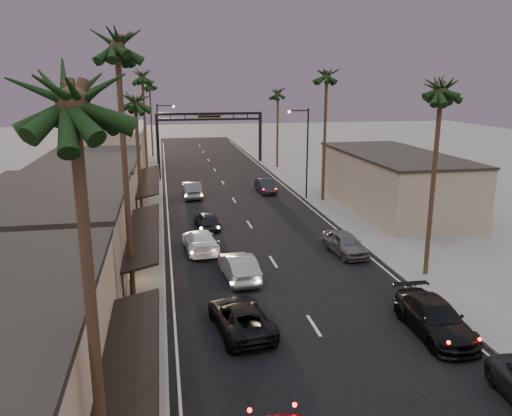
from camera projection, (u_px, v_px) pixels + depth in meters
name	position (u px, v px, depth m)	size (l,w,h in m)	color
ground	(244.00, 215.00, 44.11)	(200.00, 200.00, 0.00)	slate
road	(235.00, 202.00, 48.87)	(14.00, 120.00, 0.02)	black
sidewalk_left	(139.00, 191.00, 53.82)	(5.00, 92.00, 0.12)	slate
sidewalk_right	(308.00, 184.00, 57.23)	(5.00, 92.00, 0.12)	slate
storefront_mid	(54.00, 243.00, 27.76)	(8.00, 14.00, 5.50)	gray
storefront_far	(91.00, 189.00, 43.06)	(8.00, 16.00, 5.00)	tan
storefront_dist	(114.00, 149.00, 64.85)	(8.00, 20.00, 6.00)	gray
building_right	(393.00, 182.00, 46.01)	(8.00, 18.00, 5.00)	gray
arch	(210.00, 125.00, 71.33)	(15.20, 0.40, 7.27)	black
streetlight_right	(305.00, 146.00, 48.81)	(2.13, 0.30, 9.00)	black
streetlight_left	(161.00, 136.00, 58.71)	(2.13, 0.30, 9.00)	black
palm_la	(71.00, 81.00, 10.22)	(3.20, 3.20, 13.20)	#38281C
palm_lb	(116.00, 37.00, 22.13)	(3.20, 3.20, 15.20)	#38281C
palm_lc	(135.00, 96.00, 36.19)	(3.20, 3.20, 12.20)	#38281C
palm_ld	(142.00, 73.00, 53.81)	(3.20, 3.20, 14.20)	#38281C
palm_ra	(442.00, 82.00, 27.61)	(3.20, 3.20, 13.20)	#38281C
palm_rb	(327.00, 71.00, 46.43)	(3.20, 3.20, 14.20)	#38281C
palm_rc	(278.00, 90.00, 65.96)	(3.20, 3.20, 12.20)	#38281C
palm_far	(149.00, 82.00, 76.02)	(3.20, 3.20, 13.20)	#38281C
oncoming_pickup	(241.00, 317.00, 23.46)	(2.34, 5.08, 1.41)	black
oncoming_silver	(239.00, 266.00, 29.70)	(1.64, 4.70, 1.55)	gray
oncoming_white	(200.00, 241.00, 34.61)	(2.10, 5.16, 1.50)	white
oncoming_dgrey	(207.00, 220.00, 40.04)	(1.62, 4.03, 1.37)	black
oncoming_grey_far	(192.00, 190.00, 50.80)	(1.71, 4.89, 1.61)	#535358
curbside_black	(435.00, 318.00, 23.18)	(2.20, 5.41, 1.57)	black
curbside_grey	(345.00, 243.00, 34.01)	(1.80, 4.47, 1.52)	#525157
curbside_far	(265.00, 186.00, 53.11)	(1.52, 4.35, 1.43)	black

